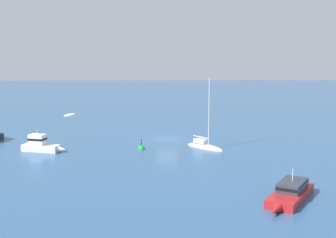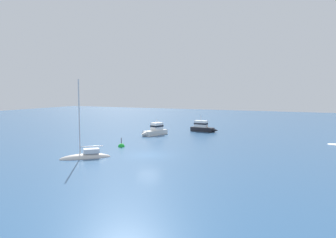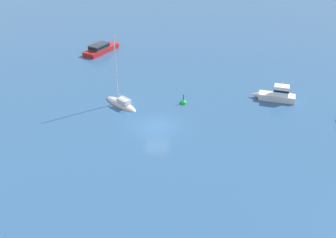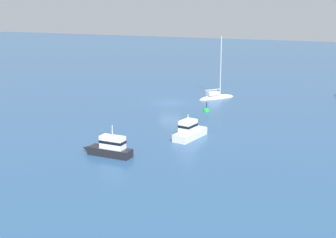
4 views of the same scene
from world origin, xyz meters
name	(u,v)px [view 1 (image 1 of 4)]	position (x,y,z in m)	size (l,w,h in m)	color
ground_plane	(167,139)	(0.00, 0.00, 0.00)	(160.00, 160.00, 0.00)	#2D5684
tender	(70,115)	(-18.84, -15.60, 0.00)	(3.19, 2.21, 0.33)	white
powerboat	(290,193)	(23.16, 9.55, 0.59)	(7.52, 5.15, 2.36)	#B21E1E
yacht	(205,147)	(4.99, 4.30, 0.13)	(4.59, 4.59, 8.52)	silver
cabin_cruiser	(41,145)	(6.52, -13.99, 0.71)	(2.53, 5.31, 2.47)	silver
channel_buoy	(141,149)	(5.43, -2.94, 0.01)	(0.82, 0.82, 1.54)	green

